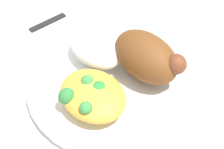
{
  "coord_description": "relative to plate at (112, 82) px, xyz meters",
  "views": [
    {
      "loc": [
        0.25,
        -0.22,
        0.39
      ],
      "look_at": [
        0.0,
        0.0,
        0.03
      ],
      "focal_mm": 49.82,
      "sensor_mm": 36.0,
      "label": 1
    }
  ],
  "objects": [
    {
      "name": "ground_plane",
      "position": [
        0.0,
        0.0,
        -0.01
      ],
      "size": [
        2.0,
        2.0,
        0.0
      ],
      "primitive_type": "plane",
      "color": "silver"
    },
    {
      "name": "plate",
      "position": [
        0.0,
        0.0,
        0.0
      ],
      "size": [
        0.28,
        0.28,
        0.02
      ],
      "color": "white",
      "rests_on": "ground_plane"
    },
    {
      "name": "roasted_chicken",
      "position": [
        0.03,
        0.05,
        0.04
      ],
      "size": [
        0.12,
        0.07,
        0.07
      ],
      "color": "brown",
      "rests_on": "plate"
    },
    {
      "name": "rice_pile",
      "position": [
        -0.05,
        0.01,
        0.03
      ],
      "size": [
        0.1,
        0.07,
        0.05
      ],
      "primitive_type": "ellipsoid",
      "color": "white",
      "rests_on": "plate"
    },
    {
      "name": "mac_cheese_with_broccoli",
      "position": [
        0.02,
        -0.05,
        0.03
      ],
      "size": [
        0.11,
        0.09,
        0.04
      ],
      "color": "gold",
      "rests_on": "plate"
    },
    {
      "name": "fork",
      "position": [
        -0.17,
        0.04,
        -0.01
      ],
      "size": [
        0.02,
        0.14,
        0.01
      ],
      "color": "silver",
      "rests_on": "ground_plane"
    },
    {
      "name": "knife",
      "position": [
        -0.21,
        0.05,
        -0.01
      ],
      "size": [
        0.02,
        0.19,
        0.01
      ],
      "color": "black",
      "rests_on": "ground_plane"
    }
  ]
}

